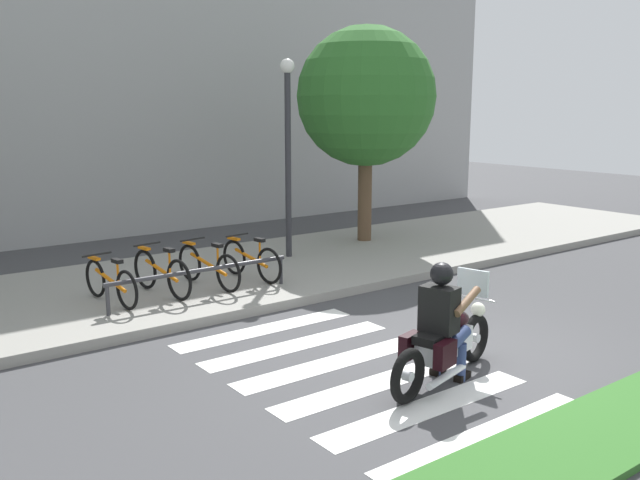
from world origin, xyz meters
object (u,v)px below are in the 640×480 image
object	(u,v)px
bicycle_3	(251,260)
bike_rack	(201,273)
tree_near_rack	(366,97)
rider	(443,314)
bicycle_2	(208,266)
bicycle_0	(110,282)
bicycle_1	(161,273)
street_lamp	(288,141)
motorcycle	(445,343)

from	to	relation	value
bicycle_3	bike_rack	world-z (taller)	bicycle_3
tree_near_rack	rider	bearing A→B (deg)	-124.04
bicycle_2	bike_rack	distance (m)	0.69
bicycle_2	bicycle_0	bearing A→B (deg)	179.99
bike_rack	tree_near_rack	distance (m)	6.20
bike_rack	bicycle_1	bearing A→B (deg)	126.84
street_lamp	motorcycle	bearing A→B (deg)	-107.83
motorcycle	bicycle_3	world-z (taller)	motorcycle
rider	bicycle_3	bearing A→B (deg)	84.87
bicycle_1	rider	bearing A→B (deg)	-75.98
street_lamp	bike_rack	bearing A→B (deg)	-148.89
rider	bike_rack	size ratio (longest dim) A/B	0.46
motorcycle	tree_near_rack	bearing A→B (deg)	56.38
tree_near_rack	bike_rack	bearing A→B (deg)	-157.81
bicycle_0	tree_near_rack	distance (m)	7.15
bicycle_2	bicycle_3	bearing A→B (deg)	-0.02
bicycle_0	bike_rack	distance (m)	1.36
motorcycle	bicycle_2	distance (m)	4.89
bicycle_1	bicycle_2	distance (m)	0.83
bicycle_1	bicycle_2	world-z (taller)	bicycle_1
rider	bike_rack	world-z (taller)	rider
bike_rack	street_lamp	xyz separation A→B (m)	(2.81, 1.70, 1.89)
bicycle_3	bike_rack	xyz separation A→B (m)	(-1.24, -0.55, 0.06)
bicycle_2	tree_near_rack	xyz separation A→B (m)	(4.73, 1.54, 2.80)
motorcycle	bike_rack	size ratio (longest dim) A/B	0.69
bicycle_1	bicycle_3	xyz separation A→B (m)	(1.66, 0.00, -0.01)
bicycle_0	bicycle_3	distance (m)	2.49
bicycle_2	street_lamp	bearing A→B (deg)	25.48
motorcycle	tree_near_rack	xyz separation A→B (m)	(4.26, 6.41, 2.85)
bicycle_1	tree_near_rack	bearing A→B (deg)	15.53
motorcycle	bicycle_2	size ratio (longest dim) A/B	1.24
bicycle_3	street_lamp	bearing A→B (deg)	36.06
rider	bicycle_1	size ratio (longest dim) A/B	0.87
motorcycle	bicycle_0	distance (m)	5.31
bicycle_0	street_lamp	distance (m)	4.65
bicycle_3	rider	bearing A→B (deg)	-95.13
street_lamp	tree_near_rack	distance (m)	2.51
tree_near_rack	bicycle_1	bearing A→B (deg)	-164.47
bicycle_3	street_lamp	distance (m)	2.75
bicycle_1	bicycle_3	bearing A→B (deg)	0.02
bicycle_2	bicycle_3	world-z (taller)	bicycle_2
rider	tree_near_rack	xyz separation A→B (m)	(4.34, 6.42, 2.49)
bicycle_2	bicycle_3	size ratio (longest dim) A/B	1.09
rider	bicycle_0	size ratio (longest dim) A/B	0.91
motorcycle	bicycle_2	xyz separation A→B (m)	(-0.47, 4.86, 0.05)
rider	tree_near_rack	size ratio (longest dim) A/B	0.29
bicycle_0	bicycle_1	bearing A→B (deg)	-0.07
bicycle_1	tree_near_rack	distance (m)	6.41
motorcycle	bicycle_3	size ratio (longest dim) A/B	1.36
rider	street_lamp	distance (m)	6.56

